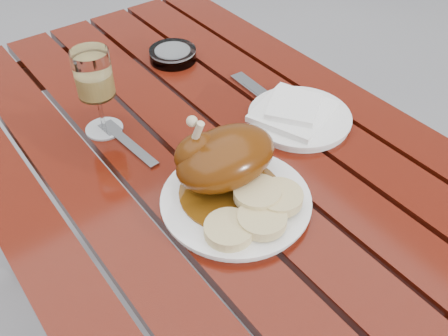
# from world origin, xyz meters

# --- Properties ---
(ground) EXTENTS (60.00, 60.00, 0.00)m
(ground) POSITION_xyz_m (0.00, 0.00, 0.00)
(ground) COLOR slate
(ground) RESTS_ON ground
(table) EXTENTS (0.80, 1.20, 0.75)m
(table) POSITION_xyz_m (0.00, 0.00, 0.38)
(table) COLOR maroon
(table) RESTS_ON ground
(dinner_plate) EXTENTS (0.27, 0.27, 0.02)m
(dinner_plate) POSITION_xyz_m (-0.05, -0.20, 0.76)
(dinner_plate) COLOR white
(dinner_plate) RESTS_ON table
(roast_duck) EXTENTS (0.20, 0.18, 0.13)m
(roast_duck) POSITION_xyz_m (-0.04, -0.15, 0.82)
(roast_duck) COLOR #63370B
(roast_duck) RESTS_ON dinner_plate
(bread_dumplings) EXTENTS (0.18, 0.12, 0.03)m
(bread_dumplings) POSITION_xyz_m (-0.05, -0.25, 0.78)
(bread_dumplings) COLOR #D1BD7F
(bread_dumplings) RESTS_ON dinner_plate
(wine_glass) EXTENTS (0.08, 0.08, 0.18)m
(wine_glass) POSITION_xyz_m (-0.13, 0.13, 0.84)
(wine_glass) COLOR tan
(wine_glass) RESTS_ON table
(side_plate) EXTENTS (0.23, 0.23, 0.02)m
(side_plate) POSITION_xyz_m (0.20, -0.09, 0.76)
(side_plate) COLOR white
(side_plate) RESTS_ON table
(napkin) EXTENTS (0.19, 0.18, 0.01)m
(napkin) POSITION_xyz_m (0.19, -0.08, 0.77)
(napkin) COLOR white
(napkin) RESTS_ON side_plate
(ashtray) EXTENTS (0.15, 0.15, 0.03)m
(ashtray) POSITION_xyz_m (0.13, 0.28, 0.76)
(ashtray) COLOR #B2B7BC
(ashtray) RESTS_ON table
(fork) EXTENTS (0.03, 0.16, 0.01)m
(fork) POSITION_xyz_m (-0.11, 0.05, 0.75)
(fork) COLOR gray
(fork) RESTS_ON table
(knife) EXTENTS (0.03, 0.24, 0.01)m
(knife) POSITION_xyz_m (0.20, -0.03, 0.75)
(knife) COLOR gray
(knife) RESTS_ON table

